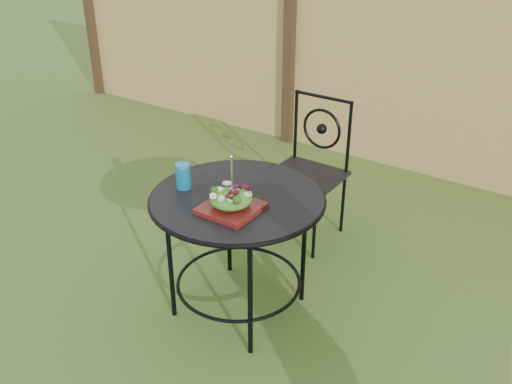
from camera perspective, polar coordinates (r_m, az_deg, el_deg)
ground at (r=3.32m, az=2.82°, el=-11.79°), size 60.00×60.00×0.00m
fence at (r=4.73m, az=17.61°, el=12.30°), size 8.00×0.12×1.90m
patio_table at (r=3.01m, az=-1.85°, el=-2.71°), size 0.92×0.92×0.72m
patio_chair at (r=3.79m, az=5.31°, el=2.55°), size 0.46×0.46×0.95m
salad_plate at (r=2.81m, az=-2.52°, el=-1.61°), size 0.27×0.27×0.02m
salad at (r=2.78m, az=-2.54°, el=-0.68°), size 0.21×0.21×0.08m
fork at (r=2.72m, az=-2.43°, el=1.66°), size 0.01×0.01×0.18m
drinking_glass at (r=3.02m, az=-7.31°, el=1.62°), size 0.08×0.08×0.14m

